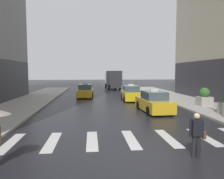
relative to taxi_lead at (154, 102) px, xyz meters
The scene contains 8 objects.
ground_plane 10.17m from the taxi_lead, 107.84° to the right, with size 160.00×160.00×0.00m, color black.
crosswalk_markings 7.38m from the taxi_lead, 115.03° to the right, with size 11.30×2.80×0.01m.
taxi_lead is the anchor object (origin of this frame).
taxi_second 6.94m from the taxi_lead, 94.36° to the left, with size 2.06×4.60×1.80m.
taxi_third 11.76m from the taxi_lead, 118.87° to the left, with size 2.02×4.58×1.80m.
box_truck 22.45m from the taxi_lead, 92.38° to the left, with size 2.52×7.62×3.35m.
pedestrian_with_handbag 9.03m from the taxi_lead, 97.07° to the right, with size 0.60×0.24×1.65m.
planter_mid_block 5.31m from the taxi_lead, 16.58° to the left, with size 1.10×1.10×1.60m.
Camera 1 is at (-1.82, -6.45, 3.13)m, focal length 33.66 mm.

